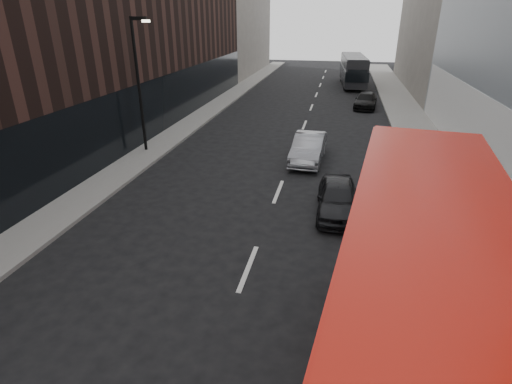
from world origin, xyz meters
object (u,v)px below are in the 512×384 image
Objects in this scene: red_bus at (420,350)px; grey_bus at (353,70)px; street_lamp at (139,77)px; car_b at (309,148)px; car_c at (366,101)px; car_a at (337,198)px.

red_bus is 1.17× the size of grey_bus.
street_lamp is 0.70× the size of grey_bus.
car_c is at bearing 78.95° from car_b.
car_b is at bearing 2.33° from street_lamp.
car_a is at bearing 104.70° from red_bus.
grey_bus reaches higher than car_b.
red_bus is 29.98m from car_c.
street_lamp is 19.79m from car_c.
grey_bus is 2.34× the size of car_c.
red_bus is 2.63× the size of car_b.
grey_bus is 31.98m from car_a.
car_c is (1.87, 20.36, -0.05)m from car_a.
car_a is (10.80, -5.58, -3.52)m from street_lamp.
street_lamp is 9.78m from car_b.
car_b is at bearing 103.69° from car_a.
street_lamp is 28.94m from grey_bus.
street_lamp is 19.46m from red_bus.
car_b is 14.83m from car_c.
car_a reaches higher than car_c.
car_c is at bearing 82.90° from car_a.
grey_bus reaches higher than car_c.
street_lamp is 1.65× the size of car_c.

